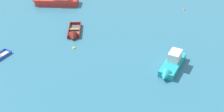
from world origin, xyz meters
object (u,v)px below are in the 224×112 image
(rowboat_maroon_far_right, at_px, (74,35))
(mooring_buoy_outer_edge, at_px, (184,10))
(motor_launch_red_outer_left, at_px, (53,0))
(motor_launch_turquoise_foreground_center, at_px, (172,65))
(mooring_buoy_far_field, at_px, (74,48))

(rowboat_maroon_far_right, bearing_deg, mooring_buoy_outer_edge, 30.68)
(motor_launch_red_outer_left, height_order, mooring_buoy_outer_edge, motor_launch_red_outer_left)
(motor_launch_red_outer_left, relative_size, mooring_buoy_outer_edge, 22.39)
(motor_launch_turquoise_foreground_center, distance_m, mooring_buoy_far_field, 11.22)
(motor_launch_red_outer_left, bearing_deg, mooring_buoy_far_field, -66.71)
(motor_launch_turquoise_foreground_center, bearing_deg, mooring_buoy_outer_edge, 76.75)
(motor_launch_turquoise_foreground_center, xyz_separation_m, mooring_buoy_far_field, (-10.71, 3.31, -0.53))
(motor_launch_red_outer_left, height_order, rowboat_maroon_far_right, motor_launch_red_outer_left)
(mooring_buoy_outer_edge, relative_size, mooring_buoy_far_field, 0.84)
(motor_launch_red_outer_left, relative_size, mooring_buoy_far_field, 18.75)
(motor_launch_red_outer_left, xyz_separation_m, mooring_buoy_far_field, (5.33, -12.38, -0.68))
(mooring_buoy_outer_edge, bearing_deg, rowboat_maroon_far_right, -149.32)
(rowboat_maroon_far_right, xyz_separation_m, mooring_buoy_far_field, (0.53, -2.79, -0.20))
(mooring_buoy_outer_edge, bearing_deg, motor_launch_red_outer_left, 177.50)
(mooring_buoy_far_field, bearing_deg, mooring_buoy_outer_edge, 39.07)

